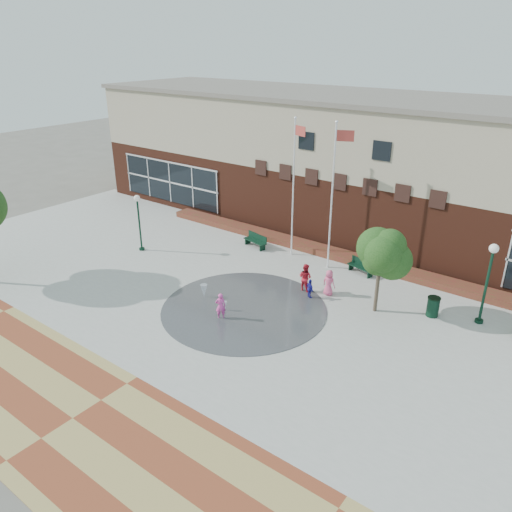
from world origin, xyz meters
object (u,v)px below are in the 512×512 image
Objects in this scene: child_splash at (221,306)px; flagpole_left at (294,182)px; bench_left at (255,243)px; flagpole_right at (333,190)px; trash_can at (433,307)px.

flagpole_left is at bearing -122.61° from child_splash.
bench_left is 9.24m from child_splash.
trash_can is at bearing -39.50° from flagpole_right.
flagpole_right is at bearing 13.98° from bench_left.
flagpole_left is 6.23× the size of child_splash.
trash_can is (9.75, -2.19, -4.24)m from flagpole_left.
trash_can is 0.75× the size of child_splash.
trash_can is at bearing 175.54° from child_splash.
child_splash is (1.56, -8.67, -4.08)m from flagpole_left.
child_splash is (-1.27, -8.38, -4.14)m from flagpole_right.
flagpole_left is 0.99× the size of flagpole_right.
flagpole_right is 8.36m from trash_can.
flagpole_right is (2.83, -0.29, 0.06)m from flagpole_left.
flagpole_right is 7.06m from bench_left.
flagpole_right is 9.43m from child_splash.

